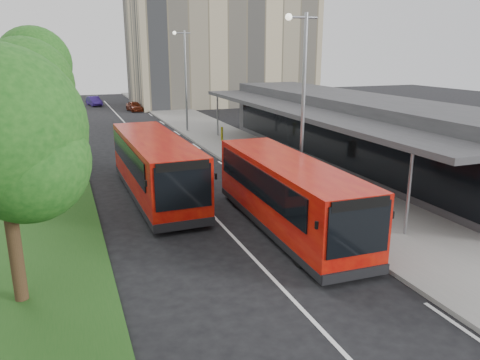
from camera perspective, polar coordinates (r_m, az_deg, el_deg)
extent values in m
plane|color=black|center=(18.05, -1.62, -6.13)|extent=(120.00, 120.00, 0.00)
cube|color=slate|center=(38.21, -3.05, 5.64)|extent=(5.00, 80.00, 0.15)
cube|color=#1E4716|center=(36.48, -22.92, 3.90)|extent=(5.00, 80.00, 0.10)
cube|color=silver|center=(32.03, -10.54, 3.32)|extent=(0.12, 70.00, 0.01)
cube|color=silver|center=(13.54, 24.56, -15.50)|extent=(0.12, 2.00, 0.01)
cube|color=silver|center=(17.71, 10.78, -6.84)|extent=(0.12, 2.00, 0.01)
cube|color=silver|center=(22.71, 2.91, -1.51)|extent=(0.12, 2.00, 0.01)
cube|color=silver|center=(28.10, -2.01, 1.86)|extent=(0.12, 2.00, 0.01)
cube|color=silver|center=(33.70, -5.33, 4.12)|extent=(0.12, 2.00, 0.01)
cube|color=silver|center=(39.42, -7.71, 5.72)|extent=(0.12, 2.00, 0.01)
cube|color=silver|center=(45.21, -9.49, 6.91)|extent=(0.12, 2.00, 0.01)
cube|color=silver|center=(51.05, -10.87, 7.83)|extent=(0.12, 2.00, 0.01)
cube|color=silver|center=(56.92, -11.97, 8.55)|extent=(0.12, 2.00, 0.01)
cube|color=silver|center=(62.82, -12.86, 9.13)|extent=(0.12, 2.00, 0.01)
cube|color=tan|center=(61.08, -2.35, 17.78)|extent=(22.00, 12.00, 18.00)
cube|color=#2E2E30|center=(29.37, 13.71, 5.99)|extent=(5.00, 26.00, 4.00)
cube|color=black|center=(28.10, 9.39, 4.98)|extent=(0.06, 24.00, 2.20)
cube|color=#2E2E30|center=(27.22, 7.19, 8.35)|extent=(2.80, 26.00, 0.25)
cylinder|color=gray|center=(17.89, 19.86, -1.69)|extent=(0.12, 0.12, 3.30)
cylinder|color=gray|center=(37.00, -2.75, 7.78)|extent=(0.12, 0.12, 3.30)
cylinder|color=#362515|center=(13.86, -25.77, -7.17)|extent=(0.36, 0.36, 3.38)
sphere|color=#154813|center=(12.76, -24.44, 2.00)|extent=(3.07, 3.07, 3.07)
cylinder|color=#362515|center=(25.36, -23.88, 3.14)|extent=(0.36, 0.36, 3.58)
sphere|color=#154813|center=(24.94, -24.71, 10.44)|extent=(4.55, 4.55, 4.55)
sphere|color=#154813|center=(24.58, -23.14, 8.64)|extent=(3.25, 3.25, 3.25)
sphere|color=#154813|center=(25.51, -25.64, 9.13)|extent=(3.58, 3.58, 3.58)
cylinder|color=#362515|center=(37.16, -23.20, 7.18)|extent=(0.36, 0.36, 4.07)
sphere|color=#154813|center=(36.88, -23.83, 12.86)|extent=(5.18, 5.18, 5.18)
sphere|color=#154813|center=(36.50, -22.74, 11.49)|extent=(3.70, 3.70, 3.70)
sphere|color=#154813|center=(37.43, -24.47, 11.81)|extent=(4.07, 4.07, 4.07)
cylinder|color=gray|center=(20.46, 7.68, 8.36)|extent=(0.16, 0.16, 8.00)
cylinder|color=gray|center=(20.25, 7.56, 19.07)|extent=(1.40, 0.10, 0.10)
sphere|color=silver|center=(19.97, 5.96, 19.17)|extent=(0.28, 0.28, 0.28)
cylinder|color=gray|center=(39.14, -6.62, 11.80)|extent=(0.16, 0.16, 8.00)
cylinder|color=gray|center=(39.03, -7.10, 17.36)|extent=(1.40, 0.10, 0.10)
sphere|color=silver|center=(38.89, -8.00, 17.34)|extent=(0.28, 0.28, 0.28)
cube|color=#B51D09|center=(17.75, 5.82, -1.43)|extent=(2.48, 9.51, 2.39)
cube|color=black|center=(18.12, 5.72, -4.96)|extent=(2.50, 9.53, 0.27)
cube|color=black|center=(13.77, 14.31, -5.88)|extent=(2.03, 0.10, 1.58)
cube|color=black|center=(21.89, 0.56, 2.97)|extent=(1.98, 0.10, 1.17)
cube|color=black|center=(17.42, 2.07, -0.21)|extent=(0.24, 8.11, 1.08)
cube|color=black|center=(18.36, 8.74, 0.44)|extent=(0.24, 8.11, 1.08)
cube|color=black|center=(14.32, 13.95, -11.10)|extent=(2.25, 0.13, 0.32)
cube|color=black|center=(13.50, 14.55, -2.86)|extent=(1.89, 0.09, 0.32)
cube|color=black|center=(13.22, 9.31, -5.45)|extent=(0.08, 0.08, 0.23)
cube|color=black|center=(14.55, 18.09, -4.05)|extent=(0.08, 0.08, 0.23)
cylinder|color=black|center=(15.17, 7.40, -8.98)|extent=(0.29, 0.82, 0.81)
cylinder|color=black|center=(16.06, 13.50, -7.87)|extent=(0.29, 0.82, 0.81)
cylinder|color=black|center=(20.44, -0.32, -2.28)|extent=(0.29, 0.82, 0.81)
cylinder|color=black|center=(21.11, 4.54, -1.74)|extent=(0.29, 0.82, 0.81)
cube|color=#B51D09|center=(21.91, -10.31, 1.89)|extent=(2.54, 9.96, 2.50)
cube|color=black|center=(22.23, -10.16, -1.17)|extent=(2.56, 9.98, 0.28)
cube|color=black|center=(17.16, -6.90, -0.90)|extent=(2.13, 0.09, 1.65)
cube|color=black|center=(26.63, -12.58, 5.07)|extent=(2.08, 0.09, 1.23)
cube|color=black|center=(21.89, -13.59, 2.89)|extent=(0.21, 8.50, 1.13)
cube|color=black|center=(22.34, -7.50, 3.45)|extent=(0.21, 8.50, 1.13)
cube|color=black|center=(17.62, -6.74, -5.48)|extent=(2.36, 0.12, 0.33)
cube|color=black|center=(16.94, -6.98, 1.69)|extent=(1.98, 0.08, 0.33)
cube|color=black|center=(17.02, -11.41, -0.42)|extent=(0.08, 0.08, 0.24)
cube|color=black|center=(17.65, -2.96, 0.46)|extent=(0.08, 0.08, 0.24)
cylinder|color=black|center=(19.03, -11.05, -3.90)|extent=(0.30, 0.85, 0.85)
cylinder|color=black|center=(19.46, -5.32, -3.22)|extent=(0.30, 0.85, 0.85)
cylinder|color=black|center=(25.11, -13.91, 0.71)|extent=(0.30, 0.85, 0.85)
cylinder|color=black|center=(25.44, -9.50, 1.15)|extent=(0.30, 0.85, 0.85)
cylinder|color=#372816|center=(27.58, 3.00, 2.99)|extent=(0.74, 0.74, 1.03)
cylinder|color=#E9E90C|center=(34.81, -2.22, 5.65)|extent=(0.17, 0.17, 1.03)
imported|color=#5B1D0D|center=(54.38, -12.74, 8.77)|extent=(1.74, 3.40, 1.11)
imported|color=navy|center=(61.10, -17.37, 9.18)|extent=(1.85, 3.63, 1.14)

